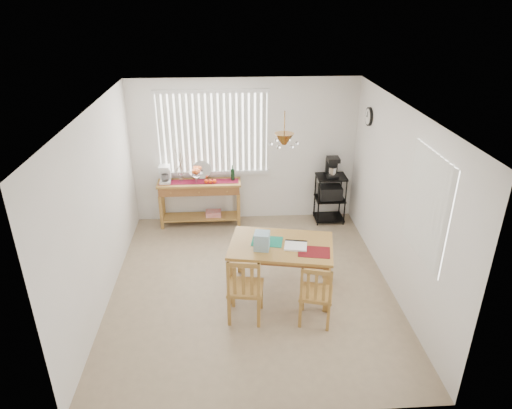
{
  "coord_description": "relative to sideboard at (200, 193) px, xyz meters",
  "views": [
    {
      "loc": [
        -0.28,
        -5.51,
        3.91
      ],
      "look_at": [
        0.1,
        0.55,
        1.05
      ],
      "focal_mm": 32.0,
      "sensor_mm": 36.0,
      "label": 1
    }
  ],
  "objects": [
    {
      "name": "sideboard",
      "position": [
        0.0,
        0.0,
        0.0
      ],
      "size": [
        1.47,
        0.41,
        0.83
      ],
      "color": "#B0803B",
      "rests_on": "ground"
    },
    {
      "name": "table_items",
      "position": [
        1.06,
        -2.23,
        0.22
      ],
      "size": [
        1.07,
        0.7,
        0.24
      ],
      "color": "#167D62",
      "rests_on": "dining_table"
    },
    {
      "name": "chair_right",
      "position": [
        1.58,
        -2.87,
        -0.19
      ],
      "size": [
        0.5,
        0.5,
        0.89
      ],
      "color": "#B0803B",
      "rests_on": "ground"
    },
    {
      "name": "chair_left",
      "position": [
        0.69,
        -2.75,
        -0.15
      ],
      "size": [
        0.51,
        0.51,
        0.96
      ],
      "color": "#B0803B",
      "rests_on": "ground"
    },
    {
      "name": "wire_cart",
      "position": [
        2.36,
        -0.02,
        -0.09
      ],
      "size": [
        0.52,
        0.42,
        0.89
      ],
      "color": "black",
      "rests_on": "ground"
    },
    {
      "name": "cart_items",
      "position": [
        2.36,
        -0.01,
        0.44
      ],
      "size": [
        0.21,
        0.25,
        0.37
      ],
      "color": "black",
      "rests_on": "wire_cart"
    },
    {
      "name": "sideboard_items",
      "position": [
        -0.24,
        0.01,
        0.34
      ],
      "size": [
        1.4,
        0.35,
        0.63
      ],
      "color": "maroon",
      "rests_on": "sideboard"
    },
    {
      "name": "dining_table",
      "position": [
        1.22,
        -2.14,
        0.04
      ],
      "size": [
        1.55,
        1.15,
        0.75
      ],
      "color": "#B0803B",
      "rests_on": "ground"
    },
    {
      "name": "room_shell",
      "position": [
        0.81,
        -2.01,
        1.07
      ],
      "size": [
        4.2,
        4.7,
        2.7
      ],
      "color": "white",
      "rests_on": "ground"
    },
    {
      "name": "ground",
      "position": [
        0.81,
        -2.02,
        -0.63
      ],
      "size": [
        4.0,
        4.5,
        0.01
      ],
      "primitive_type": "cube",
      "color": "tan"
    }
  ]
}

